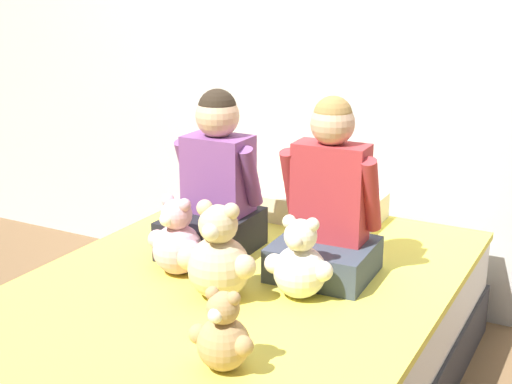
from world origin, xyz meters
The scene contains 9 objects.
wall_behind_bed centered at (0.00, 1.09, 1.25)m, with size 8.00×0.06×2.50m.
bed centered at (0.00, 0.00, 0.22)m, with size 1.37×1.96×0.44m.
child_on_left centered at (-0.22, 0.28, 0.69)m, with size 0.33×0.37×0.61m.
child_on_right centered at (0.24, 0.27, 0.69)m, with size 0.35×0.33×0.62m.
teddy_bear_held_by_left_child centered at (-0.22, 0.02, 0.56)m, with size 0.23×0.18×0.28m.
teddy_bear_held_by_right_child centered at (0.24, 0.05, 0.56)m, with size 0.23×0.17×0.27m.
teddy_bear_between_children centered at (0.01, -0.08, 0.58)m, with size 0.27×0.20×0.32m.
teddy_bear_at_foot_of_bed centered at (0.25, -0.45, 0.54)m, with size 0.19×0.14×0.23m.
pillow_at_headboard centered at (0.00, 0.79, 0.50)m, with size 0.48×0.31×0.11m.
Camera 1 is at (1.12, -1.88, 1.44)m, focal length 50.00 mm.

